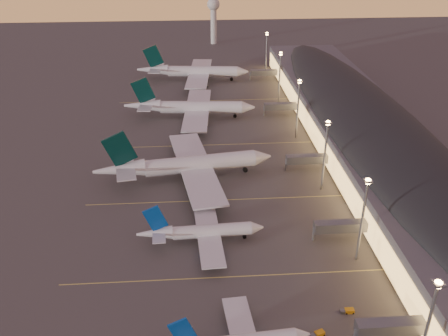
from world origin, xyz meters
The scene contains 11 objects.
ground centered at (0.00, 0.00, 0.00)m, with size 700.00×700.00×0.00m, color #484542.
airliner_narrow_north centered at (-7.13, 11.70, 3.45)m, with size 37.36×33.37×13.36m.
airliner_wide_near centered at (-11.55, 51.50, 5.35)m, with size 64.88×59.72×20.78m.
airliner_wide_mid centered at (-9.24, 111.93, 5.07)m, with size 61.53×56.22×19.68m.
airliner_wide_far centered at (-6.80, 170.32, 5.27)m, with size 64.05×58.65×20.49m.
terminal_building centered at (61.84, 72.47, 8.78)m, with size 56.35×255.00×17.46m.
light_masts centered at (36.00, 65.00, 17.55)m, with size 2.20×217.20×25.90m.
radar_tower centered at (10.00, 260.00, 21.87)m, with size 9.00×9.00×32.50m.
lane_markings centered at (0.00, 40.00, 0.01)m, with size 90.00×180.36×0.00m.
baggage_tug_a centered at (18.44, -27.12, 0.47)m, with size 3.66×2.44×1.02m.
baggage_tug_b centered at (27.45, -20.28, 0.46)m, with size 3.39×1.55×1.00m.
Camera 1 is at (-9.21, -109.68, 86.92)m, focal length 40.00 mm.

